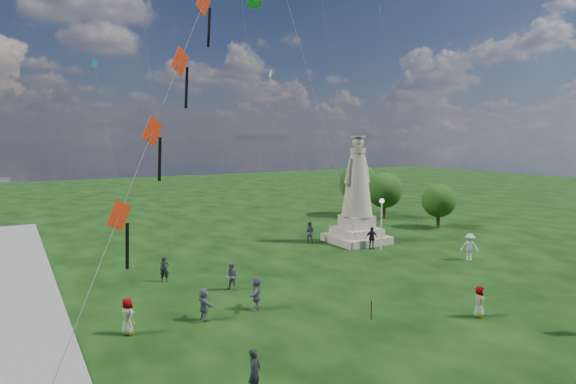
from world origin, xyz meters
TOP-DOWN VIEW (x-y plane):
  - statue at (10.24, 16.34)m, footprint 4.24×4.24m
  - lamppost at (9.95, 13.11)m, footprint 0.36×0.36m
  - tree_row at (19.53, 24.04)m, footprint 5.53×13.07m
  - person_0 at (-7.01, -0.11)m, footprint 0.67×0.63m
  - person_1 at (-3.29, 10.14)m, footprint 0.83×0.87m
  - person_4 at (5.02, 0.69)m, footprint 0.85×0.75m
  - person_5 at (-6.15, 6.78)m, footprint 0.72×1.46m
  - person_6 at (-6.01, 13.60)m, footprint 0.57×0.41m
  - person_7 at (6.87, 18.11)m, footprint 0.98×0.90m
  - person_8 at (13.34, 7.98)m, footprint 1.25×1.28m
  - person_9 at (9.73, 13.90)m, footprint 1.10×0.78m
  - person_10 at (-9.51, 6.92)m, footprint 0.71×0.89m
  - person_11 at (-3.47, 6.83)m, footprint 1.39×1.67m
  - red_kite_train at (-7.27, 4.61)m, footprint 10.39×9.35m
  - small_kites at (3.01, 22.57)m, footprint 33.35×19.13m

SIDE VIEW (x-z plane):
  - person_6 at x=-6.01m, z-range 0.00..1.46m
  - person_4 at x=5.02m, z-range 0.00..1.48m
  - person_5 at x=-6.15m, z-range 0.00..1.53m
  - person_0 at x=-7.01m, z-range 0.00..1.54m
  - person_1 at x=-3.29m, z-range 0.00..1.55m
  - person_10 at x=-9.51m, z-range 0.00..1.58m
  - person_11 at x=-3.47m, z-range 0.00..1.68m
  - person_9 at x=9.73m, z-range 0.00..1.69m
  - person_7 at x=6.87m, z-range 0.00..1.71m
  - person_8 at x=13.34m, z-range 0.00..1.83m
  - lamppost at x=9.95m, z-range 0.86..4.76m
  - tree_row at x=19.53m, z-range 0.33..5.81m
  - statue at x=10.24m, z-range -1.03..7.42m
  - red_kite_train at x=-7.27m, z-range 2.32..21.60m
  - small_kites at x=3.01m, z-range 0.14..29.63m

